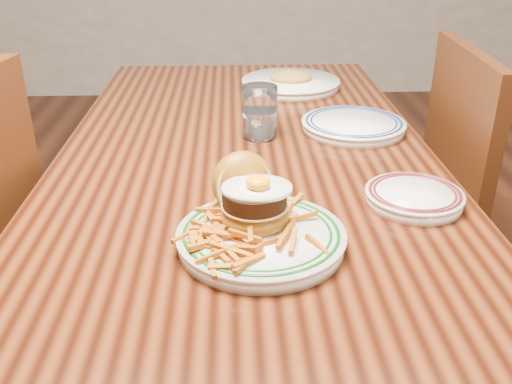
{
  "coord_description": "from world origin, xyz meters",
  "views": [
    {
      "loc": [
        -0.03,
        -1.22,
        1.24
      ],
      "look_at": [
        0.01,
        -0.4,
        0.83
      ],
      "focal_mm": 40.0,
      "sensor_mm": 36.0,
      "label": 1
    }
  ],
  "objects_px": {
    "table": "(246,183)",
    "main_plate": "(258,222)",
    "chair_right": "(494,224)",
    "side_plate": "(414,196)"
  },
  "relations": [
    {
      "from": "side_plate",
      "to": "table",
      "type": "bearing_deg",
      "value": 142.26
    },
    {
      "from": "table",
      "to": "main_plate",
      "type": "height_order",
      "value": "main_plate"
    },
    {
      "from": "table",
      "to": "side_plate",
      "type": "xyz_separation_m",
      "value": [
        0.31,
        -0.29,
        0.1
      ]
    },
    {
      "from": "table",
      "to": "main_plate",
      "type": "distance_m",
      "value": 0.43
    },
    {
      "from": "chair_right",
      "to": "side_plate",
      "type": "xyz_separation_m",
      "value": [
        -0.34,
        -0.32,
        0.25
      ]
    },
    {
      "from": "chair_right",
      "to": "main_plate",
      "type": "distance_m",
      "value": 0.82
    },
    {
      "from": "table",
      "to": "chair_right",
      "type": "relative_size",
      "value": 1.66
    },
    {
      "from": "chair_right",
      "to": "main_plate",
      "type": "height_order",
      "value": "chair_right"
    },
    {
      "from": "chair_right",
      "to": "side_plate",
      "type": "bearing_deg",
      "value": 47.61
    },
    {
      "from": "table",
      "to": "main_plate",
      "type": "xyz_separation_m",
      "value": [
        0.01,
        -0.42,
        0.12
      ]
    }
  ]
}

